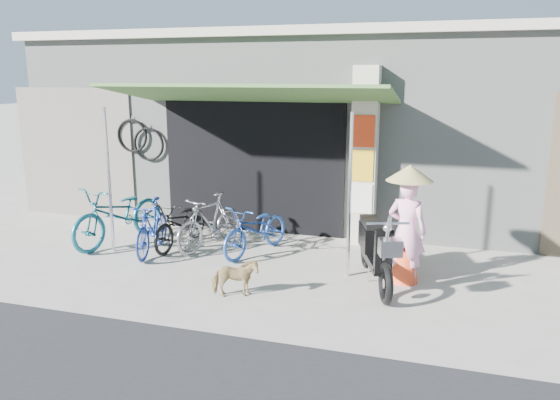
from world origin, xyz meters
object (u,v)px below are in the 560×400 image
(bike_black, at_px, (181,223))
(street_dog, at_px, (235,278))
(bike_blue, at_px, (152,227))
(moped, at_px, (375,250))
(nun, at_px, (407,225))
(bike_navy, at_px, (257,229))
(bike_teal, at_px, (120,214))
(bike_silver, at_px, (210,222))

(bike_black, xyz_separation_m, street_dog, (1.66, -1.75, -0.15))
(bike_blue, height_order, street_dog, bike_blue)
(moped, distance_m, nun, 0.56)
(street_dog, bearing_deg, bike_blue, 33.29)
(bike_blue, height_order, bike_navy, bike_blue)
(nun, bearing_deg, bike_teal, 8.77)
(bike_silver, xyz_separation_m, street_dog, (1.15, -1.79, -0.20))
(bike_blue, relative_size, moped, 0.80)
(bike_navy, distance_m, nun, 2.50)
(moped, bearing_deg, nun, 5.03)
(bike_blue, distance_m, nun, 4.05)
(bike_silver, distance_m, moped, 2.93)
(street_dog, height_order, moped, moped)
(bike_navy, distance_m, moped, 2.13)
(bike_silver, xyz_separation_m, nun, (3.23, -0.59, 0.37))
(bike_black, relative_size, bike_silver, 1.01)
(bike_teal, relative_size, bike_black, 1.27)
(bike_navy, bearing_deg, bike_teal, -157.46)
(bike_black, height_order, bike_silver, bike_silver)
(bike_blue, xyz_separation_m, bike_navy, (1.63, 0.46, -0.03))
(bike_teal, xyz_separation_m, moped, (4.43, -0.58, -0.03))
(bike_blue, bearing_deg, moped, -15.12)
(bike_black, distance_m, bike_navy, 1.34)
(bike_navy, bearing_deg, nun, 5.63)
(bike_black, bearing_deg, bike_teal, -167.95)
(bike_teal, relative_size, nun, 1.18)
(bike_silver, distance_m, bike_navy, 0.83)
(bike_silver, height_order, nun, nun)
(bike_teal, height_order, bike_blue, bike_teal)
(nun, bearing_deg, bike_silver, 3.22)
(moped, bearing_deg, bike_blue, 157.07)
(bike_teal, height_order, bike_black, bike_teal)
(bike_teal, bearing_deg, bike_blue, -6.60)
(street_dog, distance_m, moped, 1.98)
(nun, bearing_deg, bike_blue, 12.15)
(bike_teal, height_order, bike_navy, bike_teal)
(street_dog, xyz_separation_m, nun, (2.08, 1.20, 0.57))
(bike_navy, xyz_separation_m, street_dog, (0.32, -1.76, -0.16))
(bike_teal, height_order, street_dog, bike_teal)
(bike_navy, height_order, moped, moped)
(bike_black, bearing_deg, bike_blue, -118.50)
(nun, bearing_deg, bike_black, 5.15)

